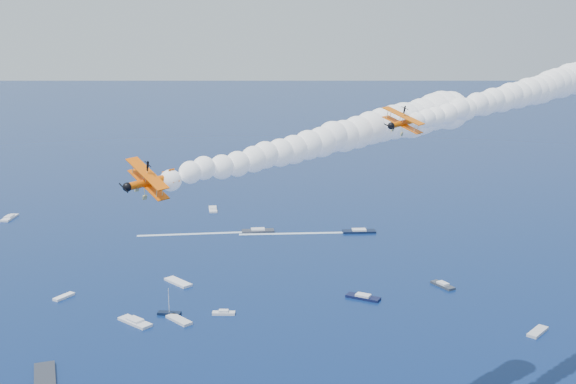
{
  "coord_description": "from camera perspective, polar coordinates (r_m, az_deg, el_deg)",
  "views": [
    {
      "loc": [
        -6.17,
        -82.8,
        73.42
      ],
      "look_at": [
        0.62,
        12.7,
        51.02
      ],
      "focal_mm": 43.91,
      "sensor_mm": 36.0,
      "label": 1
    }
  ],
  "objects": [
    {
      "name": "smoke_trail_trail",
      "position": [
        108.03,
        3.72,
        4.37
      ],
      "size": [
        66.67,
        63.61,
        11.63
      ],
      "primitive_type": null,
      "rotation": [
        0.0,
        0.0,
        3.76
      ],
      "color": "white"
    },
    {
      "name": "biplane_trail",
      "position": [
        90.1,
        -11.1,
        0.82
      ],
      "size": [
        11.2,
        11.85,
        7.89
      ],
      "primitive_type": null,
      "rotation": [
        -0.35,
        0.07,
        3.76
      ],
      "color": "#EE5A05"
    },
    {
      "name": "boat_wakes",
      "position": [
        209.34,
        -10.1,
        -7.57
      ],
      "size": [
        108.56,
        179.63,
        0.04
      ],
      "color": "white",
      "rests_on": "ground"
    },
    {
      "name": "spectator_boats",
      "position": [
        201.22,
        -4.69,
        -8.17
      ],
      "size": [
        208.47,
        181.97,
        0.7
      ],
      "color": "black",
      "rests_on": "ground"
    },
    {
      "name": "biplane_lead",
      "position": [
        107.43,
        9.34,
        5.55
      ],
      "size": [
        10.02,
        10.57,
        6.68
      ],
      "primitive_type": null,
      "rotation": [
        -0.28,
        0.07,
        3.79
      ],
      "color": "#EA5F04"
    },
    {
      "name": "smoke_trail_lead",
      "position": [
        133.02,
        18.14,
        7.56
      ],
      "size": [
        66.72,
        64.68,
        11.63
      ],
      "primitive_type": null,
      "rotation": [
        0.0,
        0.0,
        3.79
      ],
      "color": "white"
    }
  ]
}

